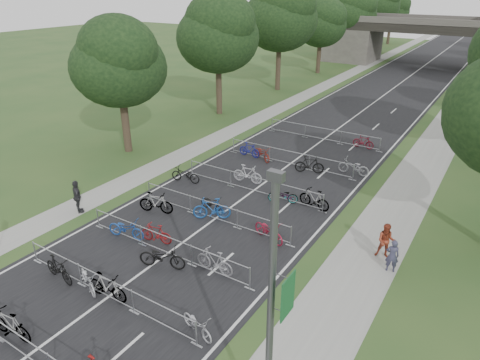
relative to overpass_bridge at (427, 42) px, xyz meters
The scene contains 46 objects.
ground 65.10m from the overpass_bridge, 90.00° to the right, with size 200.00×200.00×0.00m, color #2B4C20.
road 15.41m from the overpass_bridge, 90.00° to the right, with size 11.00×140.00×0.01m, color black.
sidewalk_right 17.36m from the overpass_bridge, 61.93° to the right, with size 3.00×140.00×0.01m, color gray.
sidewalk_left 17.14m from the overpass_bridge, 116.57° to the right, with size 2.00×140.00×0.01m, color gray.
lane_markings 15.41m from the overpass_bridge, 90.00° to the right, with size 0.12×140.00×0.00m, color silver.
overpass_bridge is the anchor object (origin of this frame).
lamppost 63.55m from the overpass_bridge, 82.47° to the right, with size 0.61×0.65×8.21m.
tree_left_0 50.47m from the overpass_bridge, 103.07° to the right, with size 6.72×6.72×10.25m.
tree_left_1 38.97m from the overpass_bridge, 107.08° to the right, with size 7.56×7.56×11.53m.
tree_left_2 27.92m from the overpass_bridge, 114.44° to the right, with size 8.40×8.40×12.81m.
tree_left_3 17.59m from the overpass_bridge, 131.07° to the right, with size 6.72×6.72×10.25m.
tree_left_4 12.05m from the overpass_bridge, behind, with size 7.56×7.56×11.53m.
tree_left_5 16.44m from the overpass_bridge, 136.20° to the left, with size 8.40×8.40×12.81m.
tree_left_6 25.77m from the overpass_bridge, 116.43° to the left, with size 6.72×6.72×10.25m.
barrier_row_0 65.07m from the overpass_bridge, 90.00° to the right, with size 9.70×0.08×1.10m.
barrier_row_1 61.47m from the overpass_bridge, 90.00° to the right, with size 9.70×0.08×1.10m.
barrier_row_2 57.88m from the overpass_bridge, 90.00° to the right, with size 9.70×0.08×1.10m.
barrier_row_3 54.08m from the overpass_bridge, 90.00° to the right, with size 9.70×0.08×1.10m.
barrier_row_4 50.09m from the overpass_bridge, 90.00° to the right, with size 9.70×0.08×1.10m.
barrier_row_5 45.10m from the overpass_bridge, 90.00° to the right, with size 9.70×0.08×1.10m.
barrier_row_6 39.11m from the overpass_bridge, 90.00° to the right, with size 9.70×0.08×1.10m.
bike_1 64.73m from the overpass_bridge, 91.07° to the right, with size 0.55×1.95×1.17m, color #A8AAB0.
bike_4 61.78m from the overpass_bridge, 92.40° to the right, with size 0.54×1.92×1.15m, color black.
bike_5 61.47m from the overpass_bridge, 90.99° to the right, with size 0.63×1.82×0.95m, color #B6B7BE.
bike_6 61.43m from the overpass_bridge, 89.93° to the right, with size 0.55×1.96×1.18m, color #A8AAB0.
bike_7 61.18m from the overpass_bridge, 85.96° to the right, with size 0.58×1.67×0.88m, color #A5A5AD.
bike_8 57.86m from the overpass_bridge, 92.61° to the right, with size 0.71×2.04×1.07m, color #1D49A0.
bike_9 57.33m from the overpass_bridge, 91.09° to the right, with size 0.48×1.70×1.02m, color maroon.
bike_10 58.69m from the overpass_bridge, 89.47° to the right, with size 0.76×2.17×1.14m, color black.
bike_11 57.78m from the overpass_bridge, 87.32° to the right, with size 0.54×1.90×1.14m, color gray.
bike_12 55.17m from the overpass_bridge, 93.28° to the right, with size 0.57×2.02×1.22m, color #A8AAB0.
bike_13 53.34m from the overpass_bridge, 90.68° to the right, with size 0.64×1.82×0.96m, color black.
bike_14 53.98m from the overpass_bridge, 90.17° to the right, with size 0.58×2.05×1.23m, color #1D52A1.
bike_15 54.27m from the overpass_bridge, 86.36° to the right, with size 0.70×2.01×1.06m, color maroon.
bike_16 51.31m from the overpass_bridge, 94.82° to the right, with size 0.69×1.99×1.04m, color black.
bike_17 49.05m from the overpass_bridge, 91.10° to the right, with size 0.56×1.98×1.19m, color #B3B2BA.
bike_18 50.36m from the overpass_bridge, 87.46° to the right, with size 0.61×1.74×0.91m, color #A8AAB0.
bike_19 50.09m from the overpass_bridge, 85.41° to the right, with size 0.55×1.94×1.17m, color #A8AAB0.
bike_20 45.30m from the overpass_bridge, 94.01° to the right, with size 0.49×1.75×1.05m, color navy.
bike_21 45.29m from the overpass_bridge, 92.58° to the right, with size 0.69×1.98×1.04m, color maroon.
bike_22 45.57m from the overpass_bridge, 87.81° to the right, with size 0.55×1.94×1.17m, color black.
bike_23 44.41m from the overpass_bridge, 84.43° to the right, with size 0.72×2.06×1.08m, color #A7A7AE.
bike_27 39.15m from the overpass_bridge, 85.15° to the right, with size 0.47×1.68×1.01m, color maroon.
pedestrian_a 54.24m from the overpass_bridge, 80.22° to the right, with size 0.58×0.38×1.58m, color #32314A.
pedestrian_b 53.27m from the overpass_bridge, 80.61° to the right, with size 0.85×0.66×1.74m, color maroon.
pedestrian_c 57.73m from the overpass_bridge, 96.77° to the right, with size 1.12×0.46×1.90m, color #29292C.
Camera 1 is at (11.92, -5.04, 11.68)m, focal length 32.00 mm.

